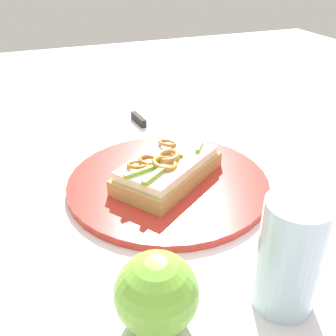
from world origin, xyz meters
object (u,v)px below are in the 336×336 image
at_px(drinking_glass, 290,256).
at_px(apple_2, 157,293).
at_px(plate, 168,183).
at_px(sandwich, 167,169).
at_px(knife, 136,117).

bearing_deg(drinking_glass, apple_2, 80.51).
distance_m(plate, drinking_glass, 0.26).
bearing_deg(apple_2, plate, -23.64).
distance_m(plate, sandwich, 0.03).
xyz_separation_m(plate, apple_2, (-0.23, 0.10, 0.03)).
xyz_separation_m(plate, knife, (0.27, -0.03, 0.00)).
height_order(plate, knife, knife).
bearing_deg(apple_2, knife, -14.78).
height_order(drinking_glass, knife, drinking_glass).
height_order(sandwich, apple_2, apple_2).
bearing_deg(sandwich, plate, -25.34).
bearing_deg(apple_2, drinking_glass, -99.49).
height_order(plate, apple_2, apple_2).
height_order(apple_2, drinking_glass, drinking_glass).
distance_m(sandwich, knife, 0.27).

